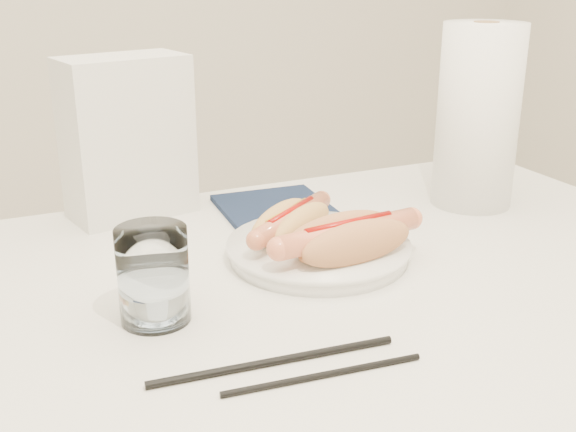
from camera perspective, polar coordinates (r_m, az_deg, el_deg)
name	(u,v)px	position (r m, az deg, el deg)	size (l,w,h in m)	color
table	(283,352)	(0.79, -0.43, -10.92)	(1.20, 0.80, 0.75)	silver
plate	(318,252)	(0.87, 2.46, -2.91)	(0.22, 0.22, 0.02)	white
hotdog_left	(291,224)	(0.87, 0.28, -0.63)	(0.15, 0.13, 0.05)	#E0A759
hotdog_right	(348,239)	(0.82, 4.91, -1.87)	(0.19, 0.09, 0.05)	#CB834F
water_glass	(153,275)	(0.72, -10.83, -4.71)	(0.07, 0.07, 0.10)	white
chopstick_near	(274,361)	(0.65, -1.11, -11.66)	(0.01, 0.01, 0.23)	black
chopstick_far	(324,375)	(0.64, 2.91, -12.70)	(0.01, 0.01, 0.19)	black
napkin_box	(127,138)	(1.02, -12.87, 6.20)	(0.17, 0.09, 0.23)	silver
navy_napkin	(274,207)	(1.04, -1.10, 0.71)	(0.15, 0.15, 0.01)	#111C36
paper_towel_roll	(478,116)	(1.07, 15.09, 7.77)	(0.12, 0.12, 0.27)	white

